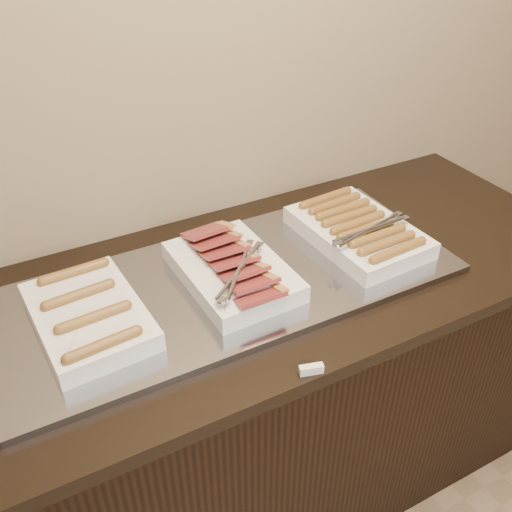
{
  "coord_description": "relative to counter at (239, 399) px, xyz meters",
  "views": [
    {
      "loc": [
        -0.52,
        1.06,
        1.82
      ],
      "look_at": [
        0.06,
        2.13,
        0.97
      ],
      "focal_mm": 40.0,
      "sensor_mm": 36.0,
      "label": 1
    }
  ],
  "objects": [
    {
      "name": "dish_right",
      "position": [
        0.39,
        -0.0,
        0.5
      ],
      "size": [
        0.28,
        0.39,
        0.08
      ],
      "rotation": [
        0.0,
        0.0,
        0.05
      ],
      "color": "white",
      "rests_on": "warming_tray"
    },
    {
      "name": "warming_tray",
      "position": [
        -0.02,
        0.0,
        0.46
      ],
      "size": [
        1.2,
        0.5,
        0.02
      ],
      "primitive_type": "cube",
      "color": "#9598A3",
      "rests_on": "counter"
    },
    {
      "name": "counter",
      "position": [
        0.0,
        0.0,
        0.0
      ],
      "size": [
        2.06,
        0.76,
        0.9
      ],
      "color": "black",
      "rests_on": "ground"
    },
    {
      "name": "dish_left",
      "position": [
        -0.38,
        0.0,
        0.5
      ],
      "size": [
        0.25,
        0.36,
        0.07
      ],
      "rotation": [
        0.0,
        0.0,
        0.06
      ],
      "color": "white",
      "rests_on": "warming_tray"
    },
    {
      "name": "dish_center",
      "position": [
        -0.01,
        -0.0,
        0.5
      ],
      "size": [
        0.25,
        0.39,
        0.09
      ],
      "rotation": [
        0.0,
        0.0,
        0.03
      ],
      "color": "white",
      "rests_on": "warming_tray"
    },
    {
      "name": "label_holder",
      "position": [
        0.0,
        -0.36,
        0.46
      ],
      "size": [
        0.06,
        0.03,
        0.02
      ],
      "primitive_type": "cube",
      "rotation": [
        0.0,
        0.0,
        -0.27
      ],
      "color": "white",
      "rests_on": "counter"
    }
  ]
}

